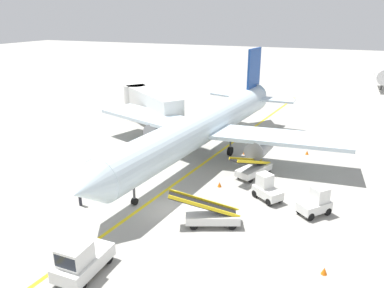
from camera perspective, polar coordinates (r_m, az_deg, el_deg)
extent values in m
plane|color=#9E9B93|center=(28.53, -3.65, -10.28)|extent=(300.00, 300.00, 0.00)
cube|color=yellow|center=(33.09, -2.15, -5.83)|extent=(10.29, 79.41, 0.01)
cylinder|color=silver|center=(37.27, 1.75, 2.80)|extent=(7.02, 30.18, 3.30)
cone|color=silver|center=(25.03, -15.93, -6.62)|extent=(3.51, 2.79, 3.23)
cone|color=silver|center=(51.84, 10.31, 7.72)|extent=(3.46, 3.17, 3.14)
cube|color=silver|center=(36.10, 13.45, 1.04)|extent=(13.32, 5.48, 0.36)
cylinder|color=gray|center=(35.97, 10.37, -0.50)|extent=(2.28, 3.41, 1.90)
cube|color=silver|center=(42.41, -6.31, 4.20)|extent=(13.72, 8.43, 0.36)
cylinder|color=gray|center=(41.00, -5.20, 2.25)|extent=(2.28, 3.41, 1.90)
cube|color=navy|center=(49.00, 9.60, 11.43)|extent=(0.78, 4.00, 5.20)
cube|color=silver|center=(48.33, 12.55, 6.73)|extent=(5.23, 2.27, 0.24)
cube|color=silver|center=(50.34, 5.98, 7.58)|extent=(5.59, 3.48, 0.24)
cylinder|color=#4C4C51|center=(28.94, -9.03, -6.55)|extent=(0.20, 0.20, 3.12)
cylinder|color=black|center=(29.52, -8.90, -8.79)|extent=(0.42, 0.60, 0.56)
cylinder|color=#4C4C51|center=(38.67, 5.99, 0.39)|extent=(0.20, 0.20, 3.12)
cylinder|color=black|center=(39.04, 5.93, -1.11)|extent=(0.47, 1.00, 0.96)
cylinder|color=#4C4C51|center=(40.51, 0.29, 1.39)|extent=(0.20, 0.20, 3.12)
cylinder|color=black|center=(40.86, 0.28, -0.05)|extent=(0.47, 1.00, 0.96)
cube|color=black|center=(26.17, -12.93, -4.33)|extent=(2.91, 1.34, 0.60)
cube|color=silver|center=(47.56, -6.15, 6.57)|extent=(11.15, 9.30, 2.50)
cylinder|color=silver|center=(52.69, -8.78, 7.72)|extent=(3.20, 3.20, 2.50)
cylinder|color=#59595B|center=(46.59, -5.10, 3.25)|extent=(0.56, 0.56, 2.35)
cube|color=#333338|center=(46.86, -5.07, 2.16)|extent=(1.80, 1.40, 0.50)
cube|color=silver|center=(23.04, -16.43, -17.15)|extent=(1.92, 3.61, 0.80)
cube|color=silver|center=(22.11, -17.72, -15.99)|extent=(1.53, 1.63, 1.10)
cube|color=black|center=(21.65, -19.06, -17.00)|extent=(1.43, 0.09, 0.77)
cylinder|color=black|center=(22.10, -16.71, -20.28)|extent=(0.22, 0.60, 0.60)
cylinder|color=black|center=(23.00, -20.04, -18.92)|extent=(0.22, 0.60, 0.60)
cylinder|color=black|center=(23.64, -12.77, -16.94)|extent=(0.22, 0.60, 0.60)
cylinder|color=black|center=(24.48, -16.00, -15.84)|extent=(0.22, 0.60, 0.60)
cube|color=silver|center=(30.34, 11.63, -7.36)|extent=(2.70, 2.48, 0.70)
cube|color=silver|center=(30.23, 11.21, -5.54)|extent=(1.49, 1.48, 1.10)
cube|color=black|center=(30.58, 10.57, -5.20)|extent=(0.65, 0.83, 0.77)
cylinder|color=black|center=(30.72, 9.76, -7.61)|extent=(0.61, 0.54, 0.60)
cylinder|color=black|center=(31.39, 11.31, -7.10)|extent=(0.61, 0.54, 0.60)
cylinder|color=black|center=(29.62, 11.87, -8.84)|extent=(0.61, 0.54, 0.60)
cylinder|color=black|center=(30.31, 13.43, -8.27)|extent=(0.61, 0.54, 0.60)
cube|color=silver|center=(29.16, 18.42, -9.18)|extent=(2.56, 2.66, 0.70)
cube|color=silver|center=(29.03, 19.21, -7.41)|extent=(1.49, 1.50, 1.10)
cube|color=black|center=(29.38, 19.93, -7.17)|extent=(0.78, 0.71, 0.77)
cylinder|color=black|center=(30.20, 18.78, -8.94)|extent=(0.56, 0.60, 0.60)
cylinder|color=black|center=(29.55, 20.28, -9.79)|extent=(0.56, 0.60, 0.60)
cylinder|color=black|center=(29.13, 16.38, -9.77)|extent=(0.56, 0.60, 0.60)
cylinder|color=black|center=(28.45, 17.89, -10.68)|extent=(0.56, 0.60, 0.60)
cube|color=silver|center=(26.54, 3.20, -11.23)|extent=(4.09, 2.82, 0.60)
cylinder|color=black|center=(26.12, 0.28, -12.53)|extent=(0.64, 0.43, 0.60)
cylinder|color=black|center=(27.21, 0.27, -11.11)|extent=(0.64, 0.43, 0.60)
cylinder|color=black|center=(26.26, 6.23, -12.46)|extent=(0.64, 0.43, 0.60)
cylinder|color=black|center=(27.35, 5.96, -11.05)|extent=(0.64, 0.43, 0.60)
cube|color=black|center=(26.04, 1.91, -9.44)|extent=(4.96, 2.72, 1.76)
cube|color=yellow|center=(25.59, 1.94, -9.69)|extent=(4.68, 1.97, 1.84)
cube|color=yellow|center=(26.38, 1.88, -8.74)|extent=(4.68, 1.97, 1.84)
cube|color=silver|center=(34.43, 9.57, -3.97)|extent=(2.88, 4.08, 0.60)
cylinder|color=black|center=(33.23, 9.06, -5.40)|extent=(0.44, 0.64, 0.60)
cylinder|color=black|center=(33.92, 7.34, -4.78)|extent=(0.44, 0.64, 0.60)
cylinder|color=black|center=(35.24, 11.67, -4.08)|extent=(0.44, 0.64, 0.60)
cylinder|color=black|center=(35.89, 9.99, -3.52)|extent=(0.44, 0.64, 0.60)
cube|color=black|center=(33.62, 9.06, -2.77)|extent=(2.80, 4.94, 1.76)
cube|color=yellow|center=(33.33, 9.68, -2.78)|extent=(2.06, 4.64, 1.84)
cube|color=yellow|center=(33.82, 8.46, -2.38)|extent=(2.06, 4.64, 1.84)
cylinder|color=#26262D|center=(30.31, -16.94, -8.35)|extent=(0.24, 0.24, 0.85)
cube|color=yellow|center=(30.00, -17.07, -7.16)|extent=(0.36, 0.22, 0.56)
sphere|color=tan|center=(29.83, -17.15, -6.49)|extent=(0.20, 0.20, 0.20)
sphere|color=yellow|center=(29.81, -17.16, -6.38)|extent=(0.24, 0.24, 0.24)
cone|color=orange|center=(23.60, 19.82, -18.03)|extent=(0.36, 0.36, 0.44)
cone|color=orange|center=(32.12, 4.29, -6.27)|extent=(0.36, 0.36, 0.44)
cone|color=orange|center=(41.06, 17.41, -1.27)|extent=(0.36, 0.36, 0.44)
cone|color=orange|center=(39.65, 8.16, -1.28)|extent=(0.36, 0.36, 0.44)
cylinder|color=silver|center=(82.23, 27.56, 9.61)|extent=(3.00, 10.00, 3.00)
cylinder|color=#3F3F3F|center=(82.57, 27.31, 8.04)|extent=(0.30, 0.30, 1.60)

